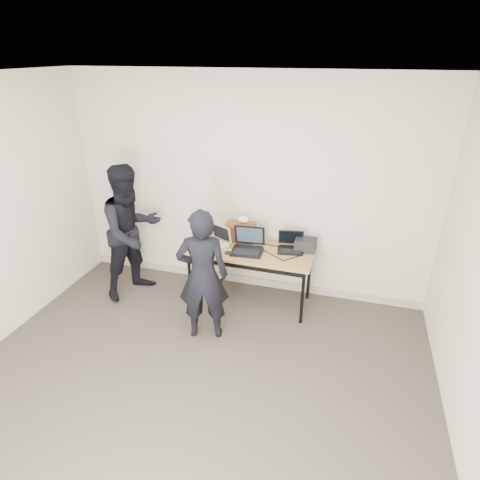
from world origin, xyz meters
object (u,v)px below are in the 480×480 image
at_px(desk, 250,255).
at_px(leather_satchel, 241,231).
at_px(person_typist, 203,276).
at_px(person_observer, 132,232).
at_px(laptop_right, 290,246).
at_px(equipment_box, 306,245).
at_px(laptop_beige, 215,242).
at_px(laptop_center, 248,246).

bearing_deg(desk, leather_satchel, 129.13).
xyz_separation_m(person_typist, person_observer, (-1.16, 0.59, 0.10)).
bearing_deg(person_typist, laptop_right, -146.18).
distance_m(equipment_box, person_typist, 1.34).
height_order(laptop_right, equipment_box, laptop_right).
relative_size(laptop_right, equipment_box, 1.40).
height_order(person_typist, person_observer, person_observer).
distance_m(laptop_beige, leather_satchel, 0.36).
xyz_separation_m(desk, laptop_center, (-0.02, -0.01, 0.12)).
height_order(laptop_center, person_typist, person_typist).
relative_size(desk, person_observer, 0.89).
height_order(laptop_right, leather_satchel, leather_satchel).
height_order(equipment_box, person_typist, person_typist).
distance_m(laptop_beige, equipment_box, 1.09).
relative_size(leather_satchel, person_observer, 0.22).
relative_size(laptop_beige, person_typist, 0.27).
xyz_separation_m(laptop_beige, laptop_right, (0.89, 0.16, 0.00)).
bearing_deg(person_typist, leather_satchel, -113.59).
bearing_deg(laptop_right, laptop_center, -170.44).
bearing_deg(laptop_right, laptop_beige, -179.04).
bearing_deg(laptop_right, equipment_box, 3.82).
distance_m(laptop_beige, laptop_center, 0.41).
relative_size(laptop_right, leather_satchel, 0.93).
bearing_deg(laptop_right, person_typist, -139.47).
distance_m(desk, laptop_beige, 0.45).
height_order(laptop_center, laptop_right, laptop_center).
distance_m(laptop_center, person_observer, 1.45).
height_order(laptop_beige, person_observer, person_observer).
bearing_deg(laptop_right, desk, -170.91).
bearing_deg(person_typist, person_observer, -43.10).
bearing_deg(desk, person_observer, -172.69).
bearing_deg(leather_satchel, laptop_beige, -140.26).
bearing_deg(equipment_box, person_observer, -170.34).
bearing_deg(laptop_center, person_observer, -178.40).
height_order(leather_satchel, equipment_box, leather_satchel).
distance_m(laptop_beige, laptop_right, 0.91).
distance_m(laptop_right, person_typist, 1.19).
height_order(desk, person_observer, person_observer).
height_order(equipment_box, person_observer, person_observer).
height_order(leather_satchel, person_typist, person_typist).
bearing_deg(leather_satchel, desk, -54.77).
height_order(laptop_beige, laptop_right, laptop_beige).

